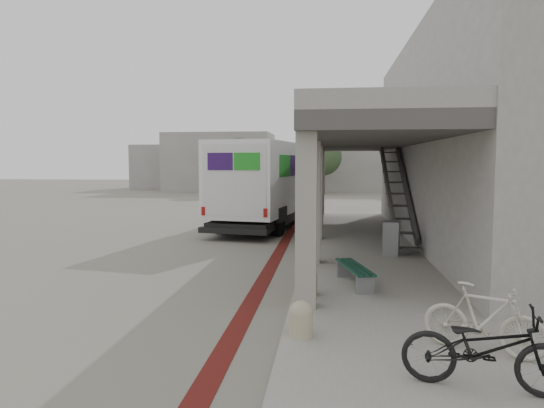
# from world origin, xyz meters

# --- Properties ---
(ground) EXTENTS (120.00, 120.00, 0.00)m
(ground) POSITION_xyz_m (0.00, 0.00, 0.00)
(ground) COLOR slate
(ground) RESTS_ON ground
(bike_lane_stripe) EXTENTS (0.35, 40.00, 0.01)m
(bike_lane_stripe) POSITION_xyz_m (1.00, 2.00, 0.01)
(bike_lane_stripe) COLOR #521410
(bike_lane_stripe) RESTS_ON ground
(sidewalk) EXTENTS (4.40, 28.00, 0.12)m
(sidewalk) POSITION_xyz_m (4.00, 0.00, 0.06)
(sidewalk) COLOR gray
(sidewalk) RESTS_ON ground
(transit_building) EXTENTS (7.60, 17.00, 7.00)m
(transit_building) POSITION_xyz_m (6.83, 4.50, 3.40)
(transit_building) COLOR gray
(transit_building) RESTS_ON ground
(distant_backdrop) EXTENTS (28.00, 10.00, 6.50)m
(distant_backdrop) POSITION_xyz_m (-2.84, 35.89, 2.70)
(distant_backdrop) COLOR gray
(distant_backdrop) RESTS_ON ground
(tree_left) EXTENTS (3.20, 3.20, 4.80)m
(tree_left) POSITION_xyz_m (-5.00, 28.00, 3.18)
(tree_left) COLOR #38281C
(tree_left) RESTS_ON ground
(tree_mid) EXTENTS (3.20, 3.20, 4.80)m
(tree_mid) POSITION_xyz_m (2.00, 30.00, 3.18)
(tree_mid) COLOR #38281C
(tree_mid) RESTS_ON ground
(tree_right) EXTENTS (3.20, 3.20, 4.80)m
(tree_right) POSITION_xyz_m (10.00, 29.00, 3.18)
(tree_right) COLOR #38281C
(tree_right) RESTS_ON ground
(fedex_truck) EXTENTS (3.85, 8.66, 3.57)m
(fedex_truck) POSITION_xyz_m (-0.15, 8.09, 1.90)
(fedex_truck) COLOR black
(fedex_truck) RESTS_ON ground
(bench) EXTENTS (0.81, 1.81, 0.41)m
(bench) POSITION_xyz_m (3.08, -1.80, 0.42)
(bench) COLOR gray
(bench) RESTS_ON sidewalk
(bollard_near) EXTENTS (0.37, 0.37, 0.55)m
(bollard_near) POSITION_xyz_m (2.10, -5.05, 0.40)
(bollard_near) COLOR tan
(bollard_near) RESTS_ON sidewalk
(bollard_far) EXTENTS (0.39, 0.39, 0.59)m
(bollard_far) POSITION_xyz_m (2.10, -2.68, 0.41)
(bollard_far) COLOR gray
(bollard_far) RESTS_ON sidewalk
(utility_cabinet) EXTENTS (0.55, 0.67, 0.98)m
(utility_cabinet) POSITION_xyz_m (4.30, 1.72, 0.61)
(utility_cabinet) COLOR gray
(utility_cabinet) RESTS_ON sidewalk
(bicycle_black) EXTENTS (1.99, 1.03, 1.00)m
(bicycle_black) POSITION_xyz_m (4.34, -6.55, 0.62)
(bicycle_black) COLOR black
(bicycle_black) RESTS_ON sidewalk
(bicycle_cream) EXTENTS (1.68, 1.15, 0.99)m
(bicycle_cream) POSITION_xyz_m (4.66, -5.43, 0.61)
(bicycle_cream) COLOR #BBB5A4
(bicycle_cream) RESTS_ON sidewalk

